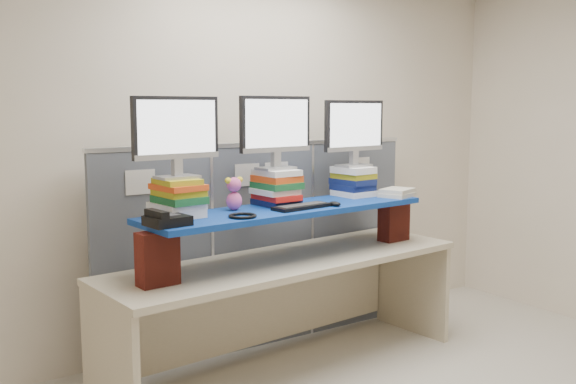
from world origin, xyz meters
TOP-DOWN VIEW (x-y plane):
  - room at (0.00, 0.00)m, footprint 5.00×4.00m
  - cubicle_partition at (-0.00, 1.78)m, footprint 2.60×0.06m
  - desk at (-0.13, 1.26)m, footprint 2.63×0.97m
  - brick_pier_left at (-1.10, 1.12)m, footprint 0.24×0.14m
  - brick_pier_right at (0.85, 1.29)m, footprint 0.24×0.14m
  - blue_board at (-0.13, 1.26)m, footprint 2.07×0.68m
  - book_stack_left at (-0.88, 1.31)m, footprint 0.29×0.34m
  - book_stack_center at (-0.15, 1.37)m, footprint 0.28×0.32m
  - book_stack_right at (0.57, 1.44)m, footprint 0.27×0.31m
  - monitor_left at (-0.89, 1.31)m, footprint 0.56×0.18m
  - monitor_center at (-0.15, 1.38)m, footprint 0.56×0.18m
  - monitor_right at (0.58, 1.44)m, footprint 0.56×0.18m
  - keyboard at (-0.08, 1.16)m, footprint 0.43×0.20m
  - mouse at (0.15, 1.11)m, footprint 0.07×0.11m
  - desk_phone at (-1.06, 1.08)m, footprint 0.24×0.22m
  - headset at (-0.58, 1.08)m, footprint 0.23×0.23m
  - plush_toy at (-0.49, 1.34)m, footprint 0.13×0.09m
  - binder_stack at (0.82, 1.22)m, footprint 0.30×0.28m

SIDE VIEW (x-z plane):
  - desk at x=-0.13m, z-range 0.23..1.02m
  - cubicle_partition at x=0.00m, z-range 0.00..1.53m
  - brick_pier_left at x=-1.10m, z-range 0.78..1.09m
  - brick_pier_right at x=0.85m, z-range 0.78..1.09m
  - blue_board at x=-0.13m, z-range 1.09..1.13m
  - headset at x=-0.58m, z-range 1.13..1.15m
  - keyboard at x=-0.08m, z-range 1.13..1.16m
  - mouse at x=0.15m, z-range 1.13..1.16m
  - binder_stack at x=0.82m, z-range 1.13..1.19m
  - desk_phone at x=-1.06m, z-range 1.12..1.21m
  - book_stack_right at x=0.57m, z-range 1.13..1.34m
  - plush_toy at x=-0.49m, z-range 1.13..1.34m
  - book_stack_left at x=-0.88m, z-range 1.13..1.36m
  - book_stack_center at x=-0.15m, z-range 1.13..1.37m
  - room at x=0.00m, z-range 0.00..2.80m
  - monitor_right at x=0.58m, z-range 1.38..1.86m
  - monitor_left at x=-0.89m, z-range 1.39..1.88m
  - monitor_center at x=-0.15m, z-range 1.40..1.89m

